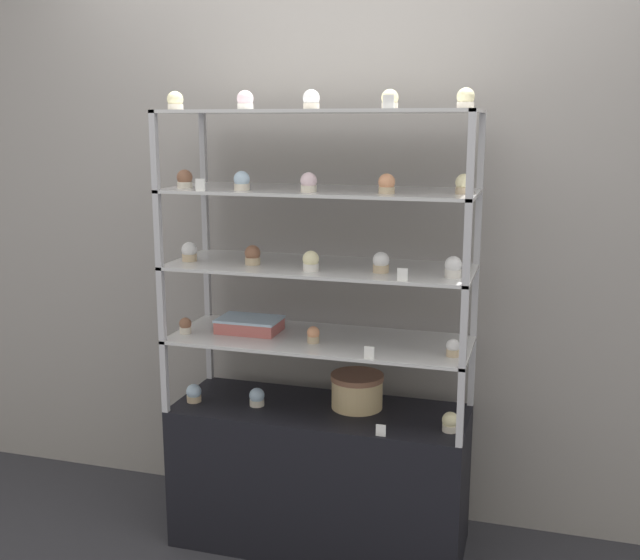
# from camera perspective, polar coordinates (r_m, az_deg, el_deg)

# --- Properties ---
(ground_plane) EXTENTS (20.00, 20.00, 0.00)m
(ground_plane) POSITION_cam_1_polar(r_m,az_deg,el_deg) (3.25, 0.00, -19.22)
(ground_plane) COLOR #2D2D33
(back_wall) EXTENTS (8.00, 0.05, 2.60)m
(back_wall) POSITION_cam_1_polar(r_m,az_deg,el_deg) (3.16, 1.88, 4.97)
(back_wall) COLOR gray
(back_wall) RESTS_ON ground_plane
(display_base) EXTENTS (1.16, 0.43, 0.58)m
(display_base) POSITION_cam_1_polar(r_m,az_deg,el_deg) (3.11, 0.00, -14.67)
(display_base) COLOR black
(display_base) RESTS_ON ground_plane
(display_riser_lower) EXTENTS (1.16, 0.43, 0.29)m
(display_riser_lower) POSITION_cam_1_polar(r_m,az_deg,el_deg) (2.91, 0.00, -4.82)
(display_riser_lower) COLOR #B7B7BC
(display_riser_lower) RESTS_ON display_base
(display_riser_middle) EXTENTS (1.16, 0.43, 0.29)m
(display_riser_middle) POSITION_cam_1_polar(r_m,az_deg,el_deg) (2.84, 0.00, 0.75)
(display_riser_middle) COLOR #B7B7BC
(display_riser_middle) RESTS_ON display_riser_lower
(display_riser_upper) EXTENTS (1.16, 0.43, 0.29)m
(display_riser_upper) POSITION_cam_1_polar(r_m,az_deg,el_deg) (2.80, 0.00, 6.54)
(display_riser_upper) COLOR #B7B7BC
(display_riser_upper) RESTS_ON display_riser_middle
(display_riser_top) EXTENTS (1.16, 0.43, 0.29)m
(display_riser_top) POSITION_cam_1_polar(r_m,az_deg,el_deg) (2.78, 0.00, 12.44)
(display_riser_top) COLOR #B7B7BC
(display_riser_top) RESTS_ON display_riser_upper
(layer_cake_centerpiece) EXTENTS (0.21, 0.21, 0.14)m
(layer_cake_centerpiece) POSITION_cam_1_polar(r_m,az_deg,el_deg) (2.98, 2.84, -8.42)
(layer_cake_centerpiece) COLOR #DBBC84
(layer_cake_centerpiece) RESTS_ON display_base
(sheet_cake_frosted) EXTENTS (0.25, 0.16, 0.06)m
(sheet_cake_frosted) POSITION_cam_1_polar(r_m,az_deg,el_deg) (3.00, -5.39, -3.40)
(sheet_cake_frosted) COLOR #C66660
(sheet_cake_frosted) RESTS_ON display_riser_lower
(cupcake_0) EXTENTS (0.06, 0.06, 0.07)m
(cupcake_0) POSITION_cam_1_polar(r_m,az_deg,el_deg) (3.09, -9.59, -8.52)
(cupcake_0) COLOR #CCB28C
(cupcake_0) RESTS_ON display_base
(cupcake_1) EXTENTS (0.06, 0.06, 0.07)m
(cupcake_1) POSITION_cam_1_polar(r_m,az_deg,el_deg) (3.02, -4.83, -8.90)
(cupcake_1) COLOR beige
(cupcake_1) RESTS_ON display_base
(cupcake_2) EXTENTS (0.06, 0.06, 0.07)m
(cupcake_2) POSITION_cam_1_polar(r_m,az_deg,el_deg) (2.82, 9.90, -10.63)
(cupcake_2) COLOR beige
(cupcake_2) RESTS_ON display_base
(price_tag_0) EXTENTS (0.04, 0.00, 0.04)m
(price_tag_0) POSITION_cam_1_polar(r_m,az_deg,el_deg) (2.75, 4.65, -11.35)
(price_tag_0) COLOR white
(price_tag_0) RESTS_ON display_base
(cupcake_3) EXTENTS (0.05, 0.05, 0.06)m
(cupcake_3) POSITION_cam_1_polar(r_m,az_deg,el_deg) (3.01, -10.22, -3.44)
(cupcake_3) COLOR beige
(cupcake_3) RESTS_ON display_riser_lower
(cupcake_4) EXTENTS (0.05, 0.05, 0.06)m
(cupcake_4) POSITION_cam_1_polar(r_m,az_deg,el_deg) (2.84, -0.52, -4.19)
(cupcake_4) COLOR #CCB28C
(cupcake_4) RESTS_ON display_riser_lower
(cupcake_5) EXTENTS (0.05, 0.05, 0.06)m
(cupcake_5) POSITION_cam_1_polar(r_m,az_deg,el_deg) (2.72, 10.09, -5.11)
(cupcake_5) COLOR #CCB28C
(cupcake_5) RESTS_ON display_riser_lower
(price_tag_1) EXTENTS (0.04, 0.00, 0.04)m
(price_tag_1) POSITION_cam_1_polar(r_m,az_deg,el_deg) (2.65, 3.77, -5.54)
(price_tag_1) COLOR white
(price_tag_1) RESTS_ON display_riser_lower
(cupcake_6) EXTENTS (0.06, 0.06, 0.07)m
(cupcake_6) POSITION_cam_1_polar(r_m,az_deg,el_deg) (2.96, -9.92, 2.11)
(cupcake_6) COLOR #CCB28C
(cupcake_6) RESTS_ON display_riser_middle
(cupcake_7) EXTENTS (0.06, 0.06, 0.07)m
(cupcake_7) POSITION_cam_1_polar(r_m,az_deg,el_deg) (2.85, -5.16, 1.88)
(cupcake_7) COLOR #CCB28C
(cupcake_7) RESTS_ON display_riser_middle
(cupcake_8) EXTENTS (0.06, 0.06, 0.07)m
(cupcake_8) POSITION_cam_1_polar(r_m,az_deg,el_deg) (2.72, -0.73, 1.43)
(cupcake_8) COLOR white
(cupcake_8) RESTS_ON display_riser_middle
(cupcake_9) EXTENTS (0.06, 0.06, 0.07)m
(cupcake_9) POSITION_cam_1_polar(r_m,az_deg,el_deg) (2.70, 4.66, 1.32)
(cupcake_9) COLOR #CCB28C
(cupcake_9) RESTS_ON display_riser_middle
(cupcake_10) EXTENTS (0.06, 0.06, 0.07)m
(cupcake_10) POSITION_cam_1_polar(r_m,az_deg,el_deg) (2.65, 10.11, 0.96)
(cupcake_10) COLOR white
(cupcake_10) RESTS_ON display_riser_middle
(price_tag_2) EXTENTS (0.04, 0.00, 0.04)m
(price_tag_2) POSITION_cam_1_polar(r_m,az_deg,el_deg) (2.56, 6.30, 0.41)
(price_tag_2) COLOR white
(price_tag_2) RESTS_ON display_riser_middle
(cupcake_11) EXTENTS (0.06, 0.06, 0.07)m
(cupcake_11) POSITION_cam_1_polar(r_m,az_deg,el_deg) (2.89, -10.27, 7.56)
(cupcake_11) COLOR beige
(cupcake_11) RESTS_ON display_riser_upper
(cupcake_12) EXTENTS (0.06, 0.06, 0.07)m
(cupcake_12) POSITION_cam_1_polar(r_m,az_deg,el_deg) (2.77, -5.98, 7.50)
(cupcake_12) COLOR beige
(cupcake_12) RESTS_ON display_riser_upper
(cupcake_13) EXTENTS (0.06, 0.06, 0.07)m
(cupcake_13) POSITION_cam_1_polar(r_m,az_deg,el_deg) (2.68, -0.87, 7.42)
(cupcake_13) COLOR beige
(cupcake_13) RESTS_ON display_riser_upper
(cupcake_14) EXTENTS (0.06, 0.06, 0.07)m
(cupcake_14) POSITION_cam_1_polar(r_m,az_deg,el_deg) (2.63, 5.10, 7.29)
(cupcake_14) COLOR #CCB28C
(cupcake_14) RESTS_ON display_riser_upper
(cupcake_15) EXTENTS (0.06, 0.06, 0.07)m
(cupcake_15) POSITION_cam_1_polar(r_m,az_deg,el_deg) (2.65, 10.90, 7.16)
(cupcake_15) COLOR #CCB28C
(cupcake_15) RESTS_ON display_riser_upper
(price_tag_3) EXTENTS (0.04, 0.00, 0.04)m
(price_tag_3) POSITION_cam_1_polar(r_m,az_deg,el_deg) (2.75, -9.12, 7.17)
(price_tag_3) COLOR white
(price_tag_3) RESTS_ON display_riser_upper
(cupcake_16) EXTENTS (0.06, 0.06, 0.07)m
(cupcake_16) POSITION_cam_1_polar(r_m,az_deg,el_deg) (2.89, -10.97, 13.22)
(cupcake_16) COLOR beige
(cupcake_16) RESTS_ON display_riser_top
(cupcake_17) EXTENTS (0.06, 0.06, 0.07)m
(cupcake_17) POSITION_cam_1_polar(r_m,az_deg,el_deg) (2.78, -5.72, 13.44)
(cupcake_17) COLOR white
(cupcake_17) RESTS_ON display_riser_top
(cupcake_18) EXTENTS (0.06, 0.06, 0.07)m
(cupcake_18) POSITION_cam_1_polar(r_m,az_deg,el_deg) (2.70, -0.67, 13.54)
(cupcake_18) COLOR beige
(cupcake_18) RESTS_ON display_riser_top
(cupcake_19) EXTENTS (0.06, 0.06, 0.07)m
(cupcake_19) POSITION_cam_1_polar(r_m,az_deg,el_deg) (2.68, 5.34, 13.51)
(cupcake_19) COLOR beige
(cupcake_19) RESTS_ON display_riser_top
(cupcake_20) EXTENTS (0.06, 0.06, 0.07)m
(cupcake_20) POSITION_cam_1_polar(r_m,az_deg,el_deg) (2.60, 11.04, 13.40)
(cupcake_20) COLOR beige
(cupcake_20) RESTS_ON display_riser_top
(price_tag_4) EXTENTS (0.04, 0.00, 0.04)m
(price_tag_4) POSITION_cam_1_polar(r_m,az_deg,el_deg) (2.52, 5.24, 13.39)
(price_tag_4) COLOR white
(price_tag_4) RESTS_ON display_riser_top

